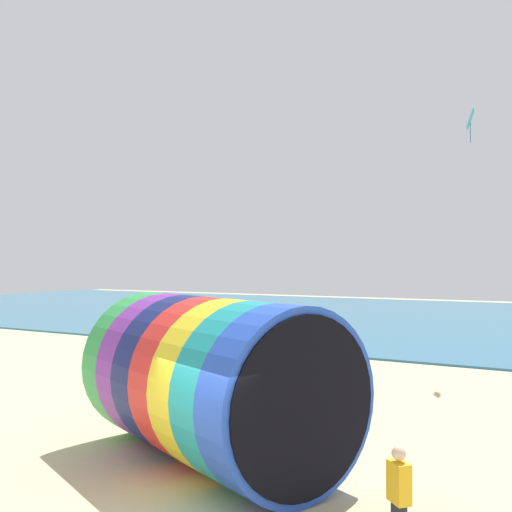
{
  "coord_description": "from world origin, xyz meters",
  "views": [
    {
      "loc": [
        5.67,
        -8.24,
        4.33
      ],
      "look_at": [
        -1.14,
        4.19,
        4.48
      ],
      "focal_mm": 40.0,
      "sensor_mm": 36.0,
      "label": 1
    }
  ],
  "objects": [
    {
      "name": "kite_handler",
      "position": [
        3.48,
        0.14,
        0.82
      ],
      "size": [
        0.41,
        0.41,
        1.63
      ],
      "color": "black",
      "rests_on": "ground"
    },
    {
      "name": "kite_cyan_diamond",
      "position": [
        2.18,
        16.59,
        10.22
      ],
      "size": [
        0.33,
        0.57,
        1.34
      ],
      "color": "#2DB2C6"
    },
    {
      "name": "giant_inflatable_tube",
      "position": [
        -1.11,
        2.18,
        1.78
      ],
      "size": [
        7.0,
        5.73,
        3.56
      ],
      "color": "green",
      "rests_on": "ground"
    },
    {
      "name": "ground_plane",
      "position": [
        0.0,
        0.0,
        0.0
      ],
      "size": [
        120.0,
        120.0,
        0.0
      ],
      "primitive_type": "plane",
      "color": "#CCBA8C"
    },
    {
      "name": "sea",
      "position": [
        0.0,
        36.38,
        0.05
      ],
      "size": [
        120.0,
        40.0,
        0.1
      ],
      "primitive_type": "cube",
      "color": "teal",
      "rests_on": "ground"
    }
  ]
}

